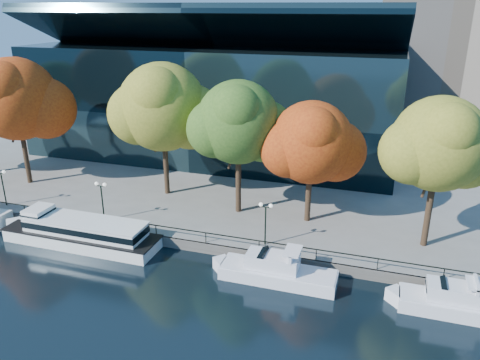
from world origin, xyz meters
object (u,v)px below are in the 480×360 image
(tour_boat, at_px, (77,231))
(tree_4, at_px, (313,145))
(tree_3, at_px, (240,124))
(cruiser_near, at_px, (273,270))
(lamp_2, at_px, (266,214))
(tree_5, at_px, (441,146))
(lamp_1, at_px, (101,192))
(tree_1, at_px, (17,101))
(tree_2, at_px, (164,109))
(lamp_0, at_px, (2,179))
(cruiser_far, at_px, (452,301))

(tour_boat, xyz_separation_m, tree_4, (20.18, 9.58, 7.54))
(tree_3, height_order, tree_4, tree_3)
(cruiser_near, height_order, lamp_2, lamp_2)
(tour_boat, height_order, cruiser_near, tour_boat)
(tree_5, bearing_deg, lamp_2, -162.92)
(lamp_2, bearing_deg, lamp_1, 180.00)
(tree_1, bearing_deg, tree_5, -2.77)
(cruiser_near, height_order, tree_4, tree_4)
(tree_2, xyz_separation_m, tree_5, (27.33, -4.14, -0.49))
(tree_4, bearing_deg, lamp_2, -114.98)
(tour_boat, bearing_deg, tree_3, 36.37)
(tree_5, xyz_separation_m, lamp_0, (-42.48, -4.22, -6.26))
(lamp_0, bearing_deg, tree_1, 109.52)
(lamp_0, bearing_deg, tree_3, 14.07)
(tour_boat, relative_size, tree_1, 1.12)
(tree_2, xyz_separation_m, tree_3, (9.23, -2.25, -0.43))
(cruiser_far, relative_size, lamp_1, 2.26)
(tree_2, bearing_deg, tree_3, -13.70)
(cruiser_near, height_order, tree_5, tree_5)
(tree_4, bearing_deg, tree_2, 172.32)
(tree_4, bearing_deg, tour_boat, -154.60)
(cruiser_near, xyz_separation_m, lamp_0, (-30.46, 3.89, 3.03))
(tour_boat, xyz_separation_m, cruiser_far, (32.50, -0.67, -0.40))
(cruiser_far, distance_m, lamp_0, 44.22)
(tree_3, bearing_deg, tour_boat, -143.63)
(tree_3, height_order, lamp_1, tree_3)
(cruiser_near, bearing_deg, lamp_0, 172.72)
(lamp_1, bearing_deg, cruiser_far, -7.35)
(cruiser_near, distance_m, tree_2, 21.91)
(cruiser_far, distance_m, lamp_2, 16.02)
(tour_boat, xyz_separation_m, tree_2, (3.73, 11.80, 9.38))
(tree_3, distance_m, tree_5, 18.19)
(tree_1, height_order, tree_2, tree_1)
(cruiser_near, distance_m, cruiser_far, 13.47)
(tour_boat, relative_size, tree_3, 1.22)
(tree_1, distance_m, tree_4, 33.93)
(cruiser_far, xyz_separation_m, tree_3, (-19.54, 10.21, 9.35))
(cruiser_far, bearing_deg, tree_3, 152.40)
(tree_1, distance_m, lamp_1, 17.20)
(cruiser_near, bearing_deg, lamp_1, 168.02)
(cruiser_far, xyz_separation_m, tree_4, (-12.32, 10.25, 7.94))
(cruiser_far, height_order, lamp_0, lamp_0)
(lamp_0, bearing_deg, cruiser_near, -7.28)
(tree_3, xyz_separation_m, tree_4, (7.22, 0.03, -1.41))
(cruiser_far, bearing_deg, tree_1, 167.20)
(lamp_1, distance_m, lamp_2, 16.63)
(cruiser_near, relative_size, tree_5, 0.78)
(tour_boat, height_order, lamp_1, lamp_1)
(tree_1, bearing_deg, lamp_2, -11.64)
(cruiser_far, distance_m, tree_1, 48.41)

